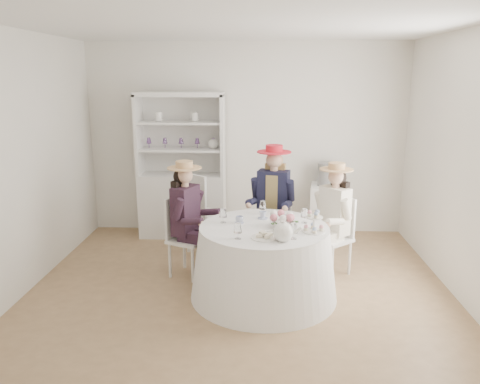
{
  "coord_description": "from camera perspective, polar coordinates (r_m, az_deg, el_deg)",
  "views": [
    {
      "loc": [
        0.22,
        -4.65,
        2.23
      ],
      "look_at": [
        0.0,
        0.1,
        1.05
      ],
      "focal_mm": 35.0,
      "sensor_mm": 36.0,
      "label": 1
    }
  ],
  "objects": [
    {
      "name": "teacup_b",
      "position": [
        4.99,
        2.8,
        -2.87
      ],
      "size": [
        0.1,
        0.1,
        0.07
      ],
      "primitive_type": "imported",
      "rotation": [
        0.0,
        0.0,
        0.42
      ],
      "color": "white",
      "rests_on": "tea_table"
    },
    {
      "name": "stemware_set",
      "position": [
        4.71,
        2.98,
        -3.38
      ],
      "size": [
        0.92,
        0.89,
        0.15
      ],
      "color": "white",
      "rests_on": "tea_table"
    },
    {
      "name": "ground",
      "position": [
        5.16,
        -0.05,
        -11.65
      ],
      "size": [
        4.5,
        4.5,
        0.0
      ],
      "primitive_type": "plane",
      "color": "olive",
      "rests_on": "ground"
    },
    {
      "name": "side_table",
      "position": [
        6.72,
        10.62,
        -2.32
      ],
      "size": [
        0.54,
        0.54,
        0.75
      ],
      "primitive_type": "cube",
      "rotation": [
        0.0,
        0.0,
        -0.14
      ],
      "color": "silver",
      "rests_on": "ground"
    },
    {
      "name": "teacup_c",
      "position": [
        4.88,
        5.87,
        -3.32
      ],
      "size": [
        0.11,
        0.11,
        0.07
      ],
      "primitive_type": "imported",
      "rotation": [
        0.0,
        0.0,
        -0.36
      ],
      "color": "white",
      "rests_on": "tea_table"
    },
    {
      "name": "wall_back",
      "position": [
        6.71,
        0.77,
        6.41
      ],
      "size": [
        4.5,
        0.0,
        4.5
      ],
      "primitive_type": "plane",
      "rotation": [
        1.57,
        0.0,
        0.0
      ],
      "color": "white",
      "rests_on": "ground"
    },
    {
      "name": "guest_right",
      "position": [
        5.38,
        11.27,
        -2.49
      ],
      "size": [
        0.56,
        0.54,
        1.3
      ],
      "rotation": [
        0.0,
        0.0,
        -0.87
      ],
      "color": "silver",
      "rests_on": "ground"
    },
    {
      "name": "cupcake_stand",
      "position": [
        4.62,
        8.99,
        -3.9
      ],
      "size": [
        0.22,
        0.22,
        0.21
      ],
      "rotation": [
        0.0,
        0.0,
        0.07
      ],
      "color": "white",
      "rests_on": "tea_table"
    },
    {
      "name": "flower_arrangement",
      "position": [
        4.73,
        5.35,
        -3.08
      ],
      "size": [
        0.2,
        0.21,
        0.08
      ],
      "rotation": [
        0.0,
        0.0,
        0.34
      ],
      "color": "#D16879",
      "rests_on": "tea_table"
    },
    {
      "name": "hatbox",
      "position": [
        6.6,
        10.83,
        2.15
      ],
      "size": [
        0.41,
        0.41,
        0.32
      ],
      "primitive_type": "cylinder",
      "rotation": [
        0.0,
        0.0,
        0.34
      ],
      "color": "black",
      "rests_on": "side_table"
    },
    {
      "name": "flower_bowl",
      "position": [
        4.71,
        5.41,
        -4.06
      ],
      "size": [
        0.21,
        0.21,
        0.05
      ],
      "primitive_type": "imported",
      "rotation": [
        0.0,
        0.0,
        -0.01
      ],
      "color": "white",
      "rests_on": "tea_table"
    },
    {
      "name": "wall_left",
      "position": [
        5.34,
        -24.98,
        3.14
      ],
      "size": [
        0.0,
        4.5,
        4.5
      ],
      "primitive_type": "plane",
      "rotation": [
        1.57,
        0.0,
        1.57
      ],
      "color": "white",
      "rests_on": "ground"
    },
    {
      "name": "teacup_a",
      "position": [
        4.83,
        -0.06,
        -3.45
      ],
      "size": [
        0.1,
        0.1,
        0.07
      ],
      "primitive_type": "imported",
      "rotation": [
        0.0,
        0.0,
        -0.29
      ],
      "color": "white",
      "rests_on": "tea_table"
    },
    {
      "name": "spare_chair",
      "position": [
        5.95,
        -4.61,
        -2.32
      ],
      "size": [
        0.62,
        0.62,
        1.06
      ],
      "rotation": [
        0.0,
        0.0,
        2.41
      ],
      "color": "silver",
      "rests_on": "ground"
    },
    {
      "name": "guest_left",
      "position": [
        5.26,
        -6.43,
        -2.49
      ],
      "size": [
        0.56,
        0.51,
        1.33
      ],
      "rotation": [
        0.0,
        0.0,
        1.16
      ],
      "color": "silver",
      "rests_on": "ground"
    },
    {
      "name": "hutch",
      "position": [
        6.66,
        -7.0,
        0.72
      ],
      "size": [
        1.29,
        0.7,
        2.02
      ],
      "rotation": [
        0.0,
        0.0,
        0.22
      ],
      "color": "silver",
      "rests_on": "ground"
    },
    {
      "name": "wall_front",
      "position": [
        2.8,
        -2.03,
        -4.41
      ],
      "size": [
        4.5,
        0.0,
        4.5
      ],
      "primitive_type": "plane",
      "rotation": [
        -1.57,
        0.0,
        0.0
      ],
      "color": "white",
      "rests_on": "ground"
    },
    {
      "name": "table_teapot",
      "position": [
        4.33,
        5.31,
        -4.89
      ],
      "size": [
        0.27,
        0.19,
        0.2
      ],
      "rotation": [
        0.0,
        0.0,
        0.03
      ],
      "color": "white",
      "rests_on": "tea_table"
    },
    {
      "name": "tea_table",
      "position": [
        4.87,
        2.91,
        -8.49
      ],
      "size": [
        1.51,
        1.51,
        0.75
      ],
      "rotation": [
        0.0,
        0.0,
        -0.29
      ],
      "color": "white",
      "rests_on": "ground"
    },
    {
      "name": "ceiling",
      "position": [
        4.68,
        -0.06,
        19.69
      ],
      "size": [
        4.5,
        4.5,
        0.0
      ],
      "primitive_type": "plane",
      "rotation": [
        3.14,
        0.0,
        0.0
      ],
      "color": "white",
      "rests_on": "wall_back"
    },
    {
      "name": "sandwich_plate",
      "position": [
        4.41,
        2.98,
        -5.45
      ],
      "size": [
        0.25,
        0.25,
        0.06
      ],
      "rotation": [
        0.0,
        0.0,
        0.18
      ],
      "color": "white",
      "rests_on": "tea_table"
    },
    {
      "name": "wall_right",
      "position": [
        5.15,
        25.85,
        2.69
      ],
      "size": [
        0.0,
        4.5,
        4.5
      ],
      "primitive_type": "plane",
      "rotation": [
        1.57,
        0.0,
        -1.57
      ],
      "color": "white",
      "rests_on": "ground"
    },
    {
      "name": "guest_mid",
      "position": [
        5.66,
        4.04,
        -0.57
      ],
      "size": [
        0.54,
        0.58,
        1.44
      ],
      "rotation": [
        0.0,
        0.0,
        -0.24
      ],
      "color": "silver",
      "rests_on": "ground"
    }
  ]
}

